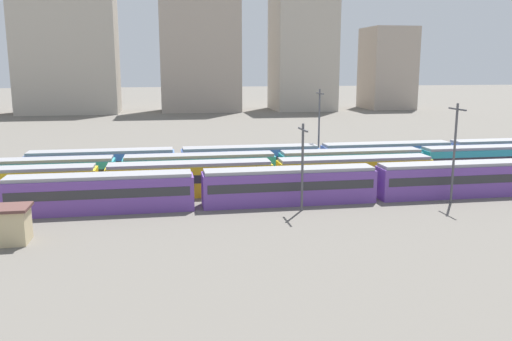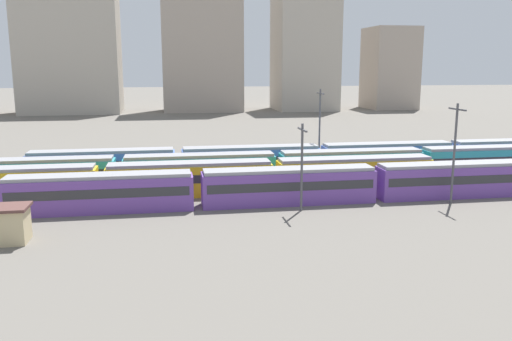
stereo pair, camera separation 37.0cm
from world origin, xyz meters
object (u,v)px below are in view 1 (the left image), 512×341
at_px(catenary_pole_1, 319,125).
at_px(catenary_pole_2, 455,149).
at_px(train_track_1, 190,179).
at_px(signal_hut, 7,224).
at_px(catenary_pole_0, 302,162).
at_px(train_track_0, 457,179).
at_px(train_track_2, 277,167).
at_px(train_track_3, 320,158).

xyz_separation_m(catenary_pole_1, catenary_pole_2, (8.03, -21.56, -0.29)).
height_order(train_track_1, catenary_pole_2, catenary_pole_2).
relative_size(train_track_1, signal_hut, 15.50).
xyz_separation_m(catenary_pole_0, signal_hut, (-25.88, -5.46, -3.30)).
distance_m(train_track_0, train_track_2, 20.75).
distance_m(train_track_3, catenary_pole_0, 20.20).
height_order(catenary_pole_2, signal_hut, catenary_pole_2).
relative_size(catenary_pole_0, catenary_pole_2, 0.83).
relative_size(train_track_2, catenary_pole_1, 6.82).
bearing_deg(catenary_pole_0, train_track_1, 142.09).
xyz_separation_m(train_track_3, catenary_pole_1, (0.71, 3.17, 4.13)).
xyz_separation_m(train_track_2, catenary_pole_2, (15.74, -13.19, 3.84)).
bearing_deg(catenary_pole_0, train_track_0, 9.22).
bearing_deg(train_track_2, catenary_pole_2, -39.96).
xyz_separation_m(train_track_0, train_track_2, (-17.95, 10.40, 0.00)).
height_order(catenary_pole_0, catenary_pole_2, catenary_pole_2).
xyz_separation_m(train_track_2, catenary_pole_0, (-0.37, -13.38, 2.95)).
relative_size(train_track_3, catenary_pole_0, 8.63).
distance_m(catenary_pole_0, signal_hut, 26.66).
xyz_separation_m(train_track_2, signal_hut, (-26.25, -18.84, -0.35)).
bearing_deg(train_track_3, train_track_2, -143.39).
bearing_deg(catenary_pole_0, train_track_2, 88.42).
bearing_deg(train_track_3, catenary_pole_2, -64.58).
relative_size(catenary_pole_0, catenary_pole_1, 0.79).
relative_size(train_track_2, train_track_3, 1.00).
relative_size(train_track_1, catenary_pole_1, 5.10).
xyz_separation_m(train_track_0, train_track_1, (-28.82, 5.20, -0.00)).
distance_m(train_track_1, catenary_pole_1, 23.37).
bearing_deg(train_track_1, train_track_0, -10.23).
relative_size(train_track_2, catenary_pole_2, 7.19).
relative_size(train_track_0, signal_hut, 26.00).
xyz_separation_m(train_track_1, signal_hut, (-15.39, -13.64, -0.35)).
bearing_deg(signal_hut, catenary_pole_1, 38.70).
height_order(train_track_3, catenary_pole_2, catenary_pole_2).
bearing_deg(train_track_2, catenary_pole_0, -91.58).
height_order(train_track_0, catenary_pole_1, catenary_pole_1).
height_order(train_track_3, catenary_pole_0, catenary_pole_0).
distance_m(train_track_3, catenary_pole_2, 20.72).
distance_m(train_track_1, train_track_2, 12.05).
relative_size(catenary_pole_0, signal_hut, 2.40).
height_order(train_track_2, catenary_pole_2, catenary_pole_2).
xyz_separation_m(train_track_3, signal_hut, (-33.25, -24.04, -0.35)).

